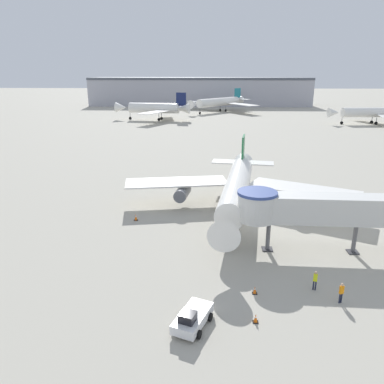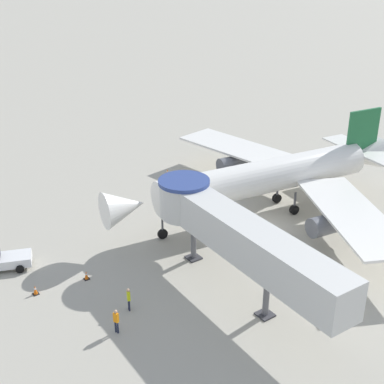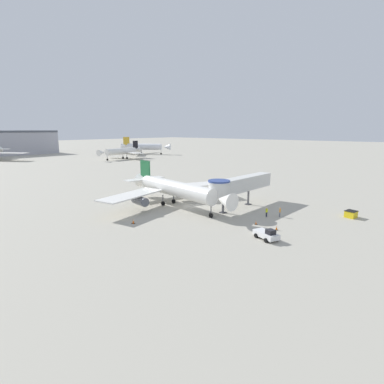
% 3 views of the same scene
% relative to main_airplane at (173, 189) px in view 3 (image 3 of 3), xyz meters
% --- Properties ---
extents(ground_plane, '(800.00, 800.00, 0.00)m').
position_rel_main_airplane_xyz_m(ground_plane, '(1.84, -2.34, -3.69)').
color(ground_plane, '#A8A393').
extents(main_airplane, '(31.92, 29.66, 8.67)m').
position_rel_main_airplane_xyz_m(main_airplane, '(0.00, 0.00, 0.00)').
color(main_airplane, white).
rests_on(main_airplane, ground_plane).
extents(jet_bridge, '(19.13, 4.09, 6.48)m').
position_rel_main_airplane_xyz_m(jet_bridge, '(7.36, -10.90, 1.11)').
color(jet_bridge, silver).
rests_on(jet_bridge, ground_plane).
extents(pushback_tug_white, '(3.15, 4.35, 1.69)m').
position_rel_main_airplane_xyz_m(pushback_tug_white, '(-4.87, -23.76, -2.95)').
color(pushback_tug_white, silver).
rests_on(pushback_tug_white, ground_plane).
extents(service_container_yellow, '(2.20, 2.09, 1.27)m').
position_rel_main_airplane_xyz_m(service_container_yellow, '(15.25, -30.10, -3.05)').
color(service_container_yellow, yellow).
rests_on(service_container_yellow, ground_plane).
extents(traffic_cone_near_nose, '(0.42, 0.42, 0.70)m').
position_rel_main_airplane_xyz_m(traffic_cone_near_nose, '(0.27, -19.17, -3.36)').
color(traffic_cone_near_nose, black).
rests_on(traffic_cone_near_nose, ground_plane).
extents(traffic_cone_apron_front, '(0.44, 0.44, 0.73)m').
position_rel_main_airplane_xyz_m(traffic_cone_apron_front, '(-0.10, -23.04, -3.34)').
color(traffic_cone_apron_front, black).
rests_on(traffic_cone_apron_front, ground_plane).
extents(traffic_cone_port_wing, '(0.50, 0.50, 0.82)m').
position_rel_main_airplane_xyz_m(traffic_cone_port_wing, '(-12.97, -3.21, -3.30)').
color(traffic_cone_port_wing, black).
rests_on(traffic_cone_port_wing, ground_plane).
extents(ground_crew_marshaller, '(0.40, 0.32, 1.81)m').
position_rel_main_airplane_xyz_m(ground_crew_marshaller, '(7.12, -20.21, -2.65)').
color(ground_crew_marshaller, '#1E2338').
rests_on(ground_crew_marshaller, ground_plane).
extents(ground_crew_wing_walker, '(0.39, 0.29, 1.79)m').
position_rel_main_airplane_xyz_m(ground_crew_wing_walker, '(5.50, -18.38, -2.65)').
color(ground_crew_wing_walker, '#1E2338').
rests_on(ground_crew_wing_walker, ground_plane).
extents(background_jet_black_tail, '(28.25, 28.53, 9.49)m').
position_rel_main_airplane_xyz_m(background_jet_black_tail, '(54.01, 91.89, 0.51)').
color(background_jet_black_tail, white).
rests_on(background_jet_black_tail, ground_plane).
extents(background_jet_gold_tail, '(30.87, 31.20, 10.93)m').
position_rel_main_airplane_xyz_m(background_jet_gold_tail, '(83.12, 109.10, 1.10)').
color(background_jet_gold_tail, silver).
rests_on(background_jet_gold_tail, ground_plane).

